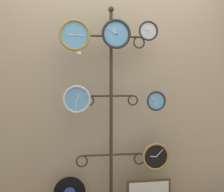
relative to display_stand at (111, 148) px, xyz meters
The scene contains 9 objects.
shop_wall 0.78m from the display_stand, 90.00° to the left, with size 4.40×0.04×2.80m.
display_stand is the anchor object (origin of this frame).
clock_top_left 1.16m from the display_stand, 162.15° to the right, with size 0.30×0.04×0.30m.
clock_top_center 1.12m from the display_stand, 75.76° to the right, with size 0.28×0.04×0.28m.
clock_top_right 1.21m from the display_stand, 15.48° to the right, with size 0.20×0.04×0.20m.
clock_middle_left 0.61m from the display_stand, 164.05° to the right, with size 0.27×0.04×0.27m.
clock_middle_right 0.65m from the display_stand, 13.71° to the right, with size 0.20×0.04×0.20m.
clock_bottom_right 0.45m from the display_stand, 10.18° to the right, with size 0.28×0.04×0.28m.
price_tag_upper 0.99m from the display_stand, 159.97° to the right, with size 0.04×0.00×0.03m.
Camera 1 is at (-0.54, -2.62, 1.25)m, focal length 50.00 mm.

